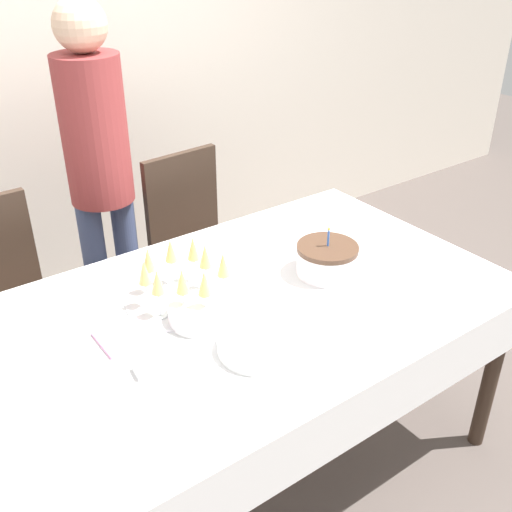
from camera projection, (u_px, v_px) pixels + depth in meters
The scene contains 13 objects.
ground_plane at pixel (217, 477), 2.33m from camera, with size 12.00×12.00×0.00m, color #564C47.
wall_back at pixel (20, 50), 2.82m from camera, with size 8.00×0.05×2.70m.
dining_table at pixel (211, 340), 2.00m from camera, with size 2.09×1.09×0.76m.
dining_chair_far_left at pixel (3, 305), 2.45m from camera, with size 0.43×0.43×0.94m.
dining_chair_far_right at pixel (197, 243), 2.92m from camera, with size 0.45×0.45×0.94m.
birthday_cake at pixel (327, 259), 2.16m from camera, with size 0.22×0.22×0.19m.
champagne_tray at pixel (181, 279), 1.99m from camera, with size 0.38×0.38×0.18m.
plate_stack_main at pixel (259, 345), 1.79m from camera, with size 0.25×0.25×0.03m.
plate_stack_dessert at pixel (200, 313), 1.92m from camera, with size 0.21×0.21×0.05m.
cake_knife at pixel (381, 282), 2.13m from camera, with size 0.29×0.12×0.00m.
fork_pile at pixel (163, 364), 1.73m from camera, with size 0.18×0.08×0.02m.
napkin_pile at pixel (124, 337), 1.84m from camera, with size 0.15×0.15×0.01m.
person_standing at pixel (98, 158), 2.58m from camera, with size 0.28×0.28×1.64m.
Camera 1 is at (-0.82, -1.39, 1.89)m, focal length 42.00 mm.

